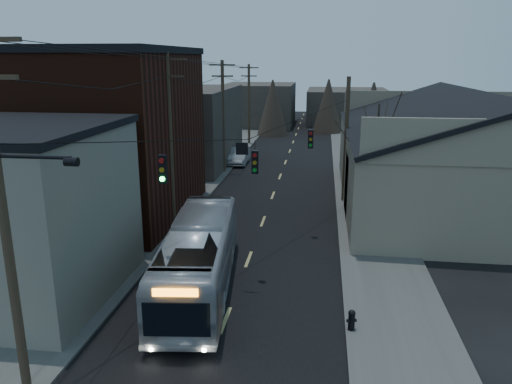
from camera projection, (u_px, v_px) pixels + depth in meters
road_surface at (278, 182)px, 40.02m from camera, size 9.00×110.00×0.02m
sidewalk_left at (199, 179)px, 40.84m from camera, size 4.00×110.00×0.12m
sidewalk_right at (360, 184)px, 39.17m from camera, size 4.00×110.00×0.12m
building_clapboard at (10, 215)px, 20.17m from camera, size 8.00×8.00×7.00m
building_brick at (101, 137)px, 30.43m from camera, size 10.00×12.00×10.00m
building_left_far at (182, 127)px, 46.07m from camera, size 9.00×14.00×7.00m
warehouse at (468, 167)px, 32.86m from camera, size 16.16×20.60×7.73m
building_far_left at (259, 105)px, 73.50m from camera, size 10.00×12.00×6.00m
building_far_right at (347, 106)px, 76.75m from camera, size 12.00×14.00×5.00m
bare_tree at (375, 167)px, 28.68m from camera, size 0.40×0.40×7.20m
utility_lines at (225, 130)px, 33.53m from camera, size 11.24×45.28×10.50m
bus at (199, 257)px, 21.12m from camera, size 3.70×11.00×3.01m
parked_car at (239, 156)px, 46.88m from camera, size 1.70×4.69×1.54m
fire_hydrant at (352, 319)px, 18.02m from camera, size 0.38×0.26×0.77m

